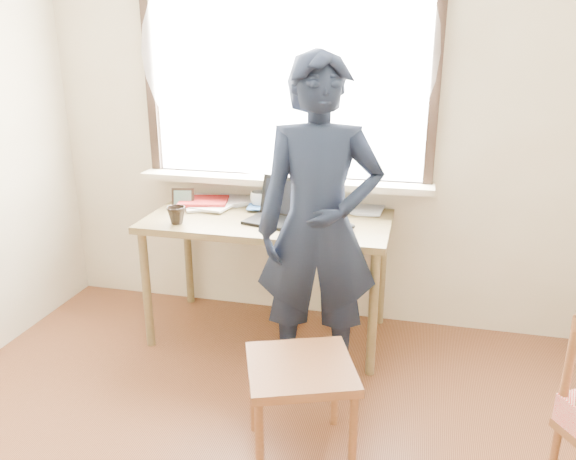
% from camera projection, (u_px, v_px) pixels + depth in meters
% --- Properties ---
extents(room_shell, '(3.52, 4.02, 2.61)m').
position_uv_depth(room_shell, '(202.00, 87.00, 1.68)').
color(room_shell, beige).
rests_on(room_shell, ground).
extents(desk, '(1.43, 0.72, 0.77)m').
position_uv_depth(desk, '(268.00, 231.00, 3.34)').
color(desk, brown).
rests_on(desk, ground).
extents(laptop, '(0.41, 0.36, 0.24)m').
position_uv_depth(laptop, '(282.00, 211.00, 3.25)').
color(laptop, black).
rests_on(laptop, desk).
extents(mug_white, '(0.16, 0.16, 0.10)m').
position_uv_depth(mug_white, '(260.00, 199.00, 3.52)').
color(mug_white, white).
rests_on(mug_white, desk).
extents(mug_dark, '(0.15, 0.15, 0.10)m').
position_uv_depth(mug_dark, '(176.00, 215.00, 3.20)').
color(mug_dark, black).
rests_on(mug_dark, desk).
extents(mouse, '(0.10, 0.07, 0.04)m').
position_uv_depth(mouse, '(346.00, 226.00, 3.11)').
color(mouse, black).
rests_on(mouse, desk).
extents(desk_clutter, '(0.67, 0.48, 0.04)m').
position_uv_depth(desk_clutter, '(223.00, 203.00, 3.55)').
color(desk_clutter, maroon).
rests_on(desk_clutter, desk).
extents(book_a, '(0.35, 0.37, 0.03)m').
position_uv_depth(book_a, '(225.00, 200.00, 3.63)').
color(book_a, white).
rests_on(book_a, desk).
extents(book_b, '(0.20, 0.26, 0.02)m').
position_uv_depth(book_b, '(354.00, 208.00, 3.48)').
color(book_b, white).
rests_on(book_b, desk).
extents(picture_frame, '(0.14, 0.04, 0.11)m').
position_uv_depth(picture_frame, '(183.00, 198.00, 3.52)').
color(picture_frame, black).
rests_on(picture_frame, desk).
extents(work_chair, '(0.57, 0.56, 0.46)m').
position_uv_depth(work_chair, '(300.00, 379.00, 2.41)').
color(work_chair, brown).
rests_on(work_chair, ground).
extents(person, '(0.70, 0.52, 1.73)m').
position_uv_depth(person, '(319.00, 228.00, 2.83)').
color(person, black).
rests_on(person, ground).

